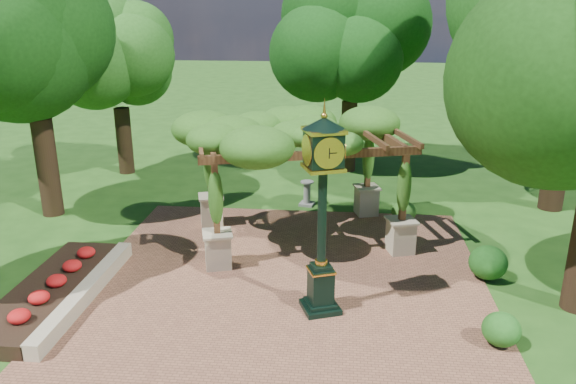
{
  "coord_description": "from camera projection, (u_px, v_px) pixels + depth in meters",
  "views": [
    {
      "loc": [
        1.31,
        -10.79,
        6.66
      ],
      "look_at": [
        0.0,
        2.5,
        2.2
      ],
      "focal_mm": 35.0,
      "sensor_mm": 36.0,
      "label": 1
    }
  ],
  "objects": [
    {
      "name": "ground",
      "position": [
        277.0,
        322.0,
        12.42
      ],
      "size": [
        120.0,
        120.0,
        0.0
      ],
      "primitive_type": "plane",
      "color": "#1E4714",
      "rests_on": "ground"
    },
    {
      "name": "tree_west_far",
      "position": [
        116.0,
        55.0,
        21.96
      ],
      "size": [
        3.25,
        3.25,
        7.02
      ],
      "color": "#2F2012",
      "rests_on": "ground"
    },
    {
      "name": "tree_west_near",
      "position": [
        29.0,
        37.0,
        17.01
      ],
      "size": [
        4.6,
        4.6,
        8.33
      ],
      "color": "#362315",
      "rests_on": "ground"
    },
    {
      "name": "sundial",
      "position": [
        307.0,
        195.0,
        19.54
      ],
      "size": [
        0.57,
        0.57,
        0.87
      ],
      "rotation": [
        0.0,
        0.0,
        -0.21
      ],
      "color": "gray",
      "rests_on": "ground"
    },
    {
      "name": "shrub_front",
      "position": [
        501.0,
        329.0,
        11.41
      ],
      "size": [
        0.96,
        0.96,
        0.7
      ],
      "primitive_type": "ellipsoid",
      "rotation": [
        0.0,
        0.0,
        -0.28
      ],
      "color": "#205C1A",
      "rests_on": "brick_plaza"
    },
    {
      "name": "tree_north",
      "position": [
        352.0,
        44.0,
        22.17
      ],
      "size": [
        3.82,
        3.82,
        7.57
      ],
      "color": "#352315",
      "rests_on": "ground"
    },
    {
      "name": "pergola",
      "position": [
        301.0,
        139.0,
        15.89
      ],
      "size": [
        6.71,
        5.18,
        3.72
      ],
      "rotation": [
        0.0,
        0.0,
        0.28
      ],
      "color": "#C7B994",
      "rests_on": "brick_plaza"
    },
    {
      "name": "border_wall",
      "position": [
        86.0,
        293.0,
        13.26
      ],
      "size": [
        0.35,
        5.0,
        0.4
      ],
      "primitive_type": "cube",
      "color": "#C6B793",
      "rests_on": "ground"
    },
    {
      "name": "brick_plaza",
      "position": [
        282.0,
        299.0,
        13.36
      ],
      "size": [
        10.0,
        12.0,
        0.04
      ],
      "primitive_type": "cube",
      "color": "brown",
      "rests_on": "ground"
    },
    {
      "name": "shrub_back",
      "position": [
        404.0,
        212.0,
        17.89
      ],
      "size": [
        1.03,
        1.03,
        0.7
      ],
      "primitive_type": "ellipsoid",
      "rotation": [
        0.0,
        0.0,
        -0.43
      ],
      "color": "#2A5C1A",
      "rests_on": "brick_plaza"
    },
    {
      "name": "shrub_mid",
      "position": [
        488.0,
        263.0,
        14.18
      ],
      "size": [
        1.17,
        1.17,
        0.86
      ],
      "primitive_type": "ellipsoid",
      "rotation": [
        0.0,
        0.0,
        -0.25
      ],
      "color": "#1B5116",
      "rests_on": "brick_plaza"
    },
    {
      "name": "pedestal_clock",
      "position": [
        323.0,
        199.0,
        12.0
      ],
      "size": [
        1.15,
        1.15,
        4.54
      ],
      "rotation": [
        0.0,
        0.0,
        0.36
      ],
      "color": "black",
      "rests_on": "brick_plaza"
    },
    {
      "name": "flower_bed",
      "position": [
        50.0,
        292.0,
        13.35
      ],
      "size": [
        1.5,
        5.0,
        0.36
      ],
      "primitive_type": "cube",
      "color": "red",
      "rests_on": "ground"
    }
  ]
}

